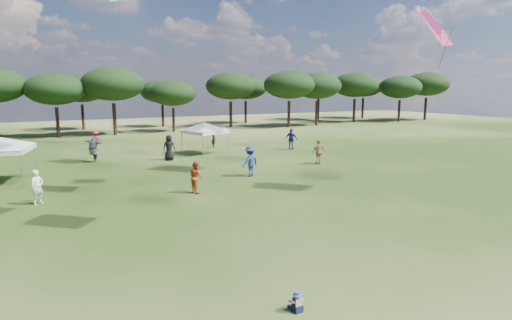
{
  "coord_description": "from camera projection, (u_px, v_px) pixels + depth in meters",
  "views": [
    {
      "loc": [
        -5.41,
        -5.87,
        5.29
      ],
      "look_at": [
        0.93,
        6.0,
        3.01
      ],
      "focal_mm": 30.0,
      "sensor_mm": 36.0,
      "label": 1
    }
  ],
  "objects": [
    {
      "name": "toddler",
      "position": [
        297.0,
        302.0,
        10.21
      ],
      "size": [
        0.34,
        0.38,
        0.51
      ],
      "rotation": [
        0.0,
        0.0,
        0.05
      ],
      "color": "black",
      "rests_on": "ground"
    },
    {
      "name": "tree_line",
      "position": [
        100.0,
        86.0,
        49.93
      ],
      "size": [
        108.78,
        17.63,
        7.77
      ],
      "color": "black",
      "rests_on": "ground"
    },
    {
      "name": "tent_right",
      "position": [
        205.0,
        124.0,
        34.1
      ],
      "size": [
        5.39,
        5.39,
        2.83
      ],
      "rotation": [
        0.0,
        0.0,
        0.33
      ],
      "color": "gray",
      "rests_on": "ground"
    },
    {
      "name": "festival_crowd",
      "position": [
        126.0,
        155.0,
        28.53
      ],
      "size": [
        30.65,
        19.48,
        1.89
      ],
      "color": "#28282C",
      "rests_on": "ground"
    }
  ]
}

